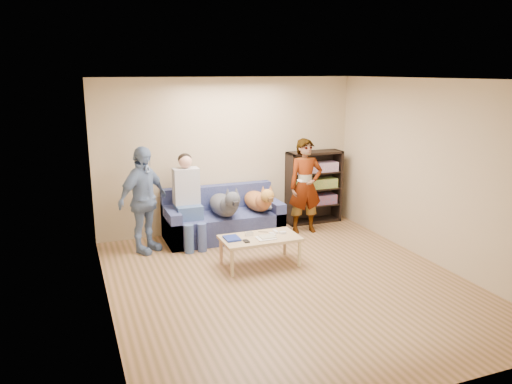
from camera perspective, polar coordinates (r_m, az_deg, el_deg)
name	(u,v)px	position (r m, az deg, el deg)	size (l,w,h in m)	color
ground	(289,283)	(6.64, 3.78, -10.32)	(5.00, 5.00, 0.00)	brown
ceiling	(292,79)	(6.06, 4.18, 12.74)	(5.00, 5.00, 0.00)	white
wall_back	(229,155)	(8.51, -3.15, 4.23)	(4.50, 4.50, 0.00)	tan
wall_front	(424,253)	(4.19, 18.64, -6.58)	(4.50, 4.50, 0.00)	tan
wall_left	(103,203)	(5.67, -17.11, -1.19)	(5.00, 5.00, 0.00)	tan
wall_right	(436,173)	(7.44, 19.90, 2.05)	(5.00, 5.00, 0.00)	tan
blanket	(271,206)	(8.38, 1.67, -1.56)	(0.37, 0.31, 0.13)	#A9A8AD
person_standing_right	(305,186)	(8.45, 5.68, 0.68)	(0.59, 0.38, 1.61)	gray
person_standing_left	(143,200)	(7.65, -12.77, -0.91)	(0.95, 0.40, 1.62)	#7383B8
held_controller	(300,181)	(8.15, 5.07, 1.29)	(0.04, 0.11, 0.03)	white
notebook_blue	(232,238)	(6.96, -2.77, -5.31)	(0.20, 0.26, 0.03)	navy
papers	(266,238)	(6.98, 1.14, -5.29)	(0.26, 0.20, 0.01)	white
magazine	(267,237)	(7.00, 1.31, -5.11)	(0.22, 0.17, 0.01)	#B2AC8E
camera_silver	(249,234)	(7.11, -0.80, -4.78)	(0.11, 0.06, 0.05)	silver
controller_a	(275,232)	(7.23, 2.24, -4.54)	(0.04, 0.13, 0.03)	white
controller_b	(283,233)	(7.19, 3.08, -4.65)	(0.09, 0.06, 0.03)	silver
headphone_cup_a	(274,235)	(7.10, 2.03, -4.93)	(0.07, 0.07, 0.02)	silver
headphone_cup_b	(271,233)	(7.17, 1.77, -4.74)	(0.07, 0.07, 0.02)	silver
pen_orange	(263,240)	(6.90, 0.79, -5.54)	(0.01, 0.01, 0.14)	#C5541B
pen_black	(263,232)	(7.25, 0.82, -4.58)	(0.01, 0.01, 0.14)	black
wallet	(246,241)	(6.86, -1.13, -5.64)	(0.07, 0.12, 0.01)	black
sofa	(223,220)	(8.29, -3.84, -3.27)	(1.90, 0.85, 0.82)	#515B93
person_seated	(188,197)	(7.89, -7.79, -0.54)	(0.40, 0.73, 1.47)	#436693
dog_gray	(225,204)	(7.96, -3.57, -1.42)	(0.39, 1.24, 0.56)	#484A51
dog_tan	(259,201)	(8.24, 0.34, -0.98)	(0.36, 1.14, 0.52)	#AA6334
coffee_table	(260,240)	(7.06, 0.46, -5.51)	(1.10, 0.60, 0.42)	tan
bookshelf	(314,185)	(9.07, 6.59, 0.75)	(1.00, 0.34, 1.30)	black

